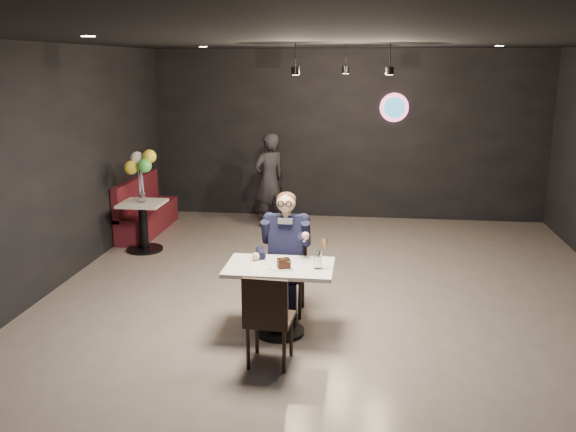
# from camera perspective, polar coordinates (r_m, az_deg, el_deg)

# --- Properties ---
(floor) EXTENTS (9.00, 9.00, 0.00)m
(floor) POSITION_cam_1_polar(r_m,az_deg,el_deg) (7.03, 4.16, -9.05)
(floor) COLOR slate
(floor) RESTS_ON ground
(wall_sign) EXTENTS (0.50, 0.06, 0.50)m
(wall_sign) POSITION_cam_1_polar(r_m,az_deg,el_deg) (10.96, 9.91, 9.98)
(wall_sign) COLOR pink
(wall_sign) RESTS_ON floor
(pendant_lights) EXTENTS (1.40, 1.20, 0.36)m
(pendant_lights) POSITION_cam_1_polar(r_m,az_deg,el_deg) (8.46, 5.29, 14.90)
(pendant_lights) COLOR black
(pendant_lights) RESTS_ON floor
(main_table) EXTENTS (1.10, 0.70, 0.75)m
(main_table) POSITION_cam_1_polar(r_m,az_deg,el_deg) (6.38, -0.79, -7.83)
(main_table) COLOR white
(main_table) RESTS_ON floor
(chair_far) EXTENTS (0.42, 0.46, 0.92)m
(chair_far) POSITION_cam_1_polar(r_m,az_deg,el_deg) (6.86, -0.15, -5.46)
(chair_far) COLOR black
(chair_far) RESTS_ON floor
(chair_near) EXTENTS (0.45, 0.49, 0.92)m
(chair_near) POSITION_cam_1_polar(r_m,az_deg,el_deg) (5.76, -1.70, -9.46)
(chair_near) COLOR black
(chair_near) RESTS_ON floor
(seated_man) EXTENTS (0.60, 0.80, 1.44)m
(seated_man) POSITION_cam_1_polar(r_m,az_deg,el_deg) (6.78, -0.15, -3.39)
(seated_man) COLOR black
(seated_man) RESTS_ON floor
(dessert_plate) EXTENTS (0.25, 0.25, 0.01)m
(dessert_plate) POSITION_cam_1_polar(r_m,az_deg,el_deg) (6.18, -0.59, -4.80)
(dessert_plate) COLOR white
(dessert_plate) RESTS_ON main_table
(cake_slice) EXTENTS (0.15, 0.14, 0.09)m
(cake_slice) POSITION_cam_1_polar(r_m,az_deg,el_deg) (6.13, -0.39, -4.49)
(cake_slice) COLOR black
(cake_slice) RESTS_ON dessert_plate
(mint_leaf) EXTENTS (0.06, 0.04, 0.01)m
(mint_leaf) POSITION_cam_1_polar(r_m,az_deg,el_deg) (6.09, 0.11, -4.26)
(mint_leaf) COLOR green
(mint_leaf) RESTS_ON cake_slice
(sundae_glass) EXTENTS (0.08, 0.08, 0.19)m
(sundae_glass) POSITION_cam_1_polar(r_m,az_deg,el_deg) (6.15, 2.78, -4.07)
(sundae_glass) COLOR silver
(sundae_glass) RESTS_ON main_table
(wafer_cone) EXTENTS (0.08, 0.08, 0.13)m
(wafer_cone) POSITION_cam_1_polar(r_m,az_deg,el_deg) (6.09, 3.51, -2.76)
(wafer_cone) COLOR tan
(wafer_cone) RESTS_ON sundae_glass
(booth_bench) EXTENTS (0.46, 1.83, 0.92)m
(booth_bench) POSITION_cam_1_polar(r_m,az_deg,el_deg) (10.38, -13.03, 0.97)
(booth_bench) COLOR #4E1018
(booth_bench) RESTS_ON floor
(side_table) EXTENTS (0.62, 0.62, 0.78)m
(side_table) POSITION_cam_1_polar(r_m,az_deg,el_deg) (9.39, -13.36, -0.88)
(side_table) COLOR white
(side_table) RESTS_ON floor
(balloon_vase) EXTENTS (0.10, 0.10, 0.16)m
(balloon_vase) POSITION_cam_1_polar(r_m,az_deg,el_deg) (9.29, -13.51, 1.74)
(balloon_vase) COLOR silver
(balloon_vase) RESTS_ON side_table
(balloon_bunch) EXTENTS (0.37, 0.37, 0.62)m
(balloon_bunch) POSITION_cam_1_polar(r_m,az_deg,el_deg) (9.22, -13.65, 4.05)
(balloon_bunch) COLOR yellow
(balloon_bunch) RESTS_ON balloon_vase
(passerby) EXTENTS (0.69, 0.68, 1.61)m
(passerby) POSITION_cam_1_polar(r_m,az_deg,el_deg) (10.44, -1.76, 3.37)
(passerby) COLOR black
(passerby) RESTS_ON floor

